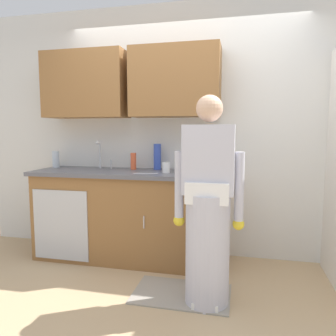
% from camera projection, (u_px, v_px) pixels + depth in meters
% --- Properties ---
extents(ground_plane, '(9.00, 9.00, 0.00)m').
position_uv_depth(ground_plane, '(161.00, 295.00, 2.66)').
color(ground_plane, tan).
extents(kitchen_wall_with_uppers, '(4.80, 0.44, 2.70)m').
position_uv_depth(kitchen_wall_with_uppers, '(171.00, 120.00, 3.48)').
color(kitchen_wall_with_uppers, silver).
rests_on(kitchen_wall_with_uppers, ground).
extents(counter_cabinet, '(1.90, 0.62, 0.90)m').
position_uv_depth(counter_cabinet, '(127.00, 217.00, 3.41)').
color(counter_cabinet, brown).
rests_on(counter_cabinet, ground).
extents(countertop, '(1.96, 0.66, 0.04)m').
position_uv_depth(countertop, '(126.00, 173.00, 3.35)').
color(countertop, '#595960').
rests_on(countertop, counter_cabinet).
extents(sink, '(0.50, 0.36, 0.35)m').
position_uv_depth(sink, '(98.00, 171.00, 3.43)').
color(sink, '#B7BABF').
rests_on(sink, counter_cabinet).
extents(person_at_sink, '(0.55, 0.34, 1.62)m').
position_uv_depth(person_at_sink, '(208.00, 218.00, 2.46)').
color(person_at_sink, white).
rests_on(person_at_sink, ground).
extents(floor_mat, '(0.80, 0.50, 0.01)m').
position_uv_depth(floor_mat, '(181.00, 294.00, 2.67)').
color(floor_mat, gray).
rests_on(floor_mat, ground).
extents(bottle_dish_liquid, '(0.08, 0.08, 0.28)m').
position_uv_depth(bottle_dish_liquid, '(157.00, 157.00, 3.46)').
color(bottle_dish_liquid, '#334CB2').
rests_on(bottle_dish_liquid, countertop).
extents(bottle_soap, '(0.08, 0.08, 0.19)m').
position_uv_depth(bottle_soap, '(56.00, 159.00, 3.68)').
color(bottle_soap, silver).
rests_on(bottle_soap, countertop).
extents(bottle_cleaner_spray, '(0.06, 0.06, 0.18)m').
position_uv_depth(bottle_cleaner_spray, '(133.00, 161.00, 3.48)').
color(bottle_cleaner_spray, '#E05933').
rests_on(bottle_cleaner_spray, countertop).
extents(bottle_water_short, '(0.08, 0.08, 0.25)m').
position_uv_depth(bottle_water_short, '(216.00, 159.00, 3.36)').
color(bottle_water_short, '#334CB2').
rests_on(bottle_water_short, countertop).
extents(cup_by_sink, '(0.08, 0.08, 0.10)m').
position_uv_depth(cup_by_sink, '(166.00, 167.00, 3.21)').
color(cup_by_sink, white).
rests_on(cup_by_sink, countertop).
extents(knife_on_counter, '(0.24, 0.06, 0.01)m').
position_uv_depth(knife_on_counter, '(146.00, 173.00, 3.13)').
color(knife_on_counter, silver).
rests_on(knife_on_counter, countertop).
extents(sponge, '(0.11, 0.07, 0.03)m').
position_uv_depth(sponge, '(200.00, 170.00, 3.27)').
color(sponge, '#4CBF4C').
rests_on(sponge, countertop).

